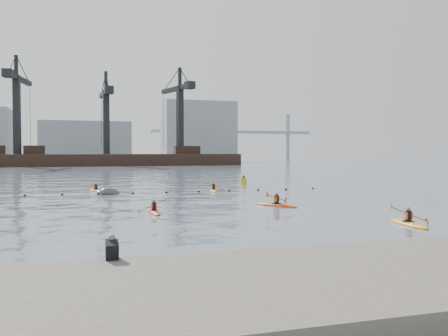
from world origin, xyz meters
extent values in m
plane|color=#343D4C|center=(0.00, 0.00, 0.00)|extent=(400.00, 400.00, 0.00)
cube|color=#4C443D|center=(0.00, -9.00, 0.00)|extent=(18.00, 7.00, 1.00)
cube|color=black|center=(-5.50, -5.80, 0.78)|extent=(0.38, 0.60, 0.67)
cube|color=black|center=(-5.50, -5.58, 0.62)|extent=(0.34, 0.40, 0.24)
sphere|color=#8C6651|center=(-5.50, -5.70, 1.16)|extent=(0.21, 0.21, 0.21)
sphere|color=black|center=(-11.00, 22.75, 0.03)|extent=(0.24, 0.24, 0.24)
sphere|color=black|center=(-8.00, 22.72, 0.03)|extent=(0.24, 0.24, 0.24)
sphere|color=black|center=(-5.00, 22.58, 0.03)|extent=(0.24, 0.24, 0.24)
sphere|color=black|center=(-2.00, 22.41, 0.03)|extent=(0.24, 0.24, 0.24)
sphere|color=black|center=(1.00, 22.28, 0.03)|extent=(0.24, 0.24, 0.24)
sphere|color=black|center=(4.00, 22.25, 0.03)|extent=(0.24, 0.24, 0.24)
sphere|color=black|center=(7.00, 22.34, 0.03)|extent=(0.24, 0.24, 0.24)
sphere|color=black|center=(10.00, 22.50, 0.03)|extent=(0.24, 0.24, 0.24)
sphere|color=black|center=(13.00, 22.66, 0.03)|extent=(0.24, 0.24, 0.24)
sphere|color=black|center=(16.00, 22.75, 0.03)|extent=(0.24, 0.24, 0.24)
cube|color=black|center=(0.00, 110.00, 0.85)|extent=(72.00, 12.00, 4.50)
cube|color=black|center=(-18.00, 110.00, 4.20)|extent=(5.00, 3.00, 2.20)
cube|color=black|center=(22.00, 110.00, 4.20)|extent=(7.00, 3.00, 2.20)
cube|color=black|center=(-22.00, 110.00, 13.10)|extent=(1.85, 1.85, 20.00)
cube|color=black|center=(-21.53, 112.66, 22.50)|extent=(4.31, 17.93, 1.20)
cube|color=black|center=(-23.09, 103.80, 22.50)|extent=(2.62, 2.94, 2.00)
cube|color=black|center=(-22.00, 110.00, 25.60)|extent=(0.93, 0.93, 5.00)
cube|color=black|center=(0.00, 110.00, 11.60)|extent=(1.73, 1.73, 17.00)
cube|color=black|center=(-0.20, 112.24, 19.50)|extent=(2.50, 15.05, 1.20)
cube|color=black|center=(0.46, 104.77, 19.50)|extent=(2.42, 2.78, 2.00)
cube|color=black|center=(0.00, 110.00, 22.60)|extent=(0.87, 0.87, 5.00)
cube|color=black|center=(20.00, 110.00, 12.60)|extent=(1.96, 1.96, 19.00)
cube|color=black|center=(19.34, 112.46, 21.50)|extent=(5.56, 16.73, 1.20)
cube|color=black|center=(21.54, 104.25, 21.50)|extent=(2.80, 3.08, 2.00)
cube|color=black|center=(20.00, 110.00, 24.60)|extent=(0.98, 0.98, 5.00)
cube|color=gray|center=(-5.00, 150.00, 7.00)|extent=(30.00, 14.00, 14.00)
cube|color=gray|center=(35.00, 150.00, 11.00)|extent=(26.00, 14.00, 22.00)
cube|color=gray|center=(55.00, 170.00, 12.00)|extent=(70.00, 2.00, 1.20)
cylinder|color=gray|center=(30.00, 170.00, 10.00)|extent=(1.60, 1.60, 20.00)
cylinder|color=gray|center=(80.00, 170.00, 10.00)|extent=(1.60, 1.60, 20.00)
ellipsoid|color=red|center=(-2.13, 8.60, 0.04)|extent=(0.65, 2.98, 0.30)
cylinder|color=black|center=(-2.13, 8.60, 0.16)|extent=(0.57, 0.57, 0.06)
cylinder|color=black|center=(-2.13, 8.60, 0.42)|extent=(0.28, 0.28, 0.48)
cube|color=#D14E0B|center=(-2.13, 8.60, 0.44)|extent=(0.34, 0.21, 0.32)
sphere|color=#8C6651|center=(-2.13, 8.60, 0.74)|extent=(0.19, 0.19, 0.19)
cylinder|color=black|center=(-2.13, 8.60, 0.51)|extent=(1.90, 0.07, 0.80)
cube|color=#D85914|center=(-3.08, 8.58, 0.15)|extent=(0.16, 0.13, 0.31)
cube|color=#D85914|center=(-1.19, 8.61, 0.87)|extent=(0.16, 0.13, 0.31)
ellipsoid|color=orange|center=(9.67, 0.06, 0.04)|extent=(0.97, 3.34, 0.33)
cylinder|color=black|center=(9.67, 0.06, 0.18)|extent=(0.67, 0.67, 0.06)
cylinder|color=black|center=(9.67, 0.06, 0.46)|extent=(0.31, 0.31, 0.54)
cube|color=#D14E0B|center=(9.67, 0.06, 0.48)|extent=(0.39, 0.26, 0.35)
sphere|color=#8C6651|center=(9.67, 0.06, 0.82)|extent=(0.22, 0.22, 0.22)
cylinder|color=black|center=(9.67, 0.06, 0.57)|extent=(2.12, 0.24, 0.85)
cube|color=#D85914|center=(8.63, 0.16, 0.95)|extent=(0.19, 0.16, 0.35)
cube|color=#D85914|center=(10.72, -0.04, 0.19)|extent=(0.19, 0.16, 0.35)
ellipsoid|color=gold|center=(5.58, 22.78, 0.04)|extent=(1.11, 3.11, 0.31)
cylinder|color=black|center=(5.58, 22.78, 0.16)|extent=(0.66, 0.66, 0.06)
cylinder|color=black|center=(5.58, 22.78, 0.43)|extent=(0.29, 0.29, 0.50)
cube|color=#D14E0B|center=(5.58, 22.78, 0.45)|extent=(0.37, 0.26, 0.32)
sphere|color=#8C6651|center=(5.58, 22.78, 0.76)|extent=(0.20, 0.20, 0.20)
cylinder|color=black|center=(5.58, 22.78, 0.53)|extent=(1.91, 0.36, 0.90)
cube|color=#D85914|center=(4.62, 22.94, 0.93)|extent=(0.20, 0.16, 0.32)
cube|color=#D85914|center=(6.54, 22.62, 0.12)|extent=(0.20, 0.16, 0.32)
ellipsoid|color=#CD4213|center=(6.51, 9.78, 0.04)|extent=(2.32, 3.22, 0.34)
cylinder|color=black|center=(6.51, 9.78, 0.18)|extent=(0.87, 0.87, 0.06)
cylinder|color=black|center=(6.51, 9.78, 0.47)|extent=(0.32, 0.32, 0.55)
cube|color=#D14E0B|center=(6.51, 9.78, 0.49)|extent=(0.44, 0.39, 0.36)
sphere|color=#8C6651|center=(6.51, 9.78, 0.84)|extent=(0.22, 0.22, 0.22)
cylinder|color=black|center=(6.51, 9.78, 0.58)|extent=(1.94, 1.20, 0.64)
cube|color=#D85914|center=(7.42, 10.33, 0.30)|extent=(0.20, 0.20, 0.36)
cube|color=#D85914|center=(5.59, 9.22, 0.86)|extent=(0.20, 0.20, 0.36)
ellipsoid|color=orange|center=(-5.11, 25.92, 0.04)|extent=(1.49, 2.99, 0.30)
cylinder|color=black|center=(-5.11, 25.92, 0.16)|extent=(0.70, 0.70, 0.06)
cylinder|color=black|center=(-5.11, 25.92, 0.42)|extent=(0.28, 0.28, 0.48)
cube|color=#D14E0B|center=(-5.11, 25.92, 0.43)|extent=(0.38, 0.30, 0.31)
sphere|color=#8C6651|center=(-5.11, 25.92, 0.74)|extent=(0.19, 0.19, 0.19)
cylinder|color=black|center=(-5.11, 25.92, 0.51)|extent=(1.88, 0.65, 0.56)
cube|color=#D85914|center=(-6.00, 25.63, 0.26)|extent=(0.16, 0.16, 0.31)
cube|color=#D85914|center=(-4.22, 26.22, 0.75)|extent=(0.16, 0.16, 0.31)
ellipsoid|color=#38393C|center=(-3.97, 22.62, 0.00)|extent=(2.76, 2.75, 1.62)
cylinder|color=gold|center=(11.33, 30.67, 0.30)|extent=(0.69, 0.69, 0.89)
cone|color=black|center=(11.33, 30.67, 0.94)|extent=(0.44, 0.44, 0.35)
camera|label=1|loc=(-6.35, -20.35, 3.77)|focal=38.00mm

